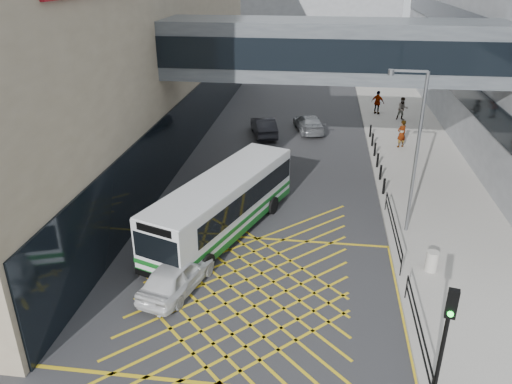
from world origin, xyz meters
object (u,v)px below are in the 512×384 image
at_px(litter_bin, 432,261).
at_px(pedestrian_c, 378,103).
at_px(pedestrian_a, 402,134).
at_px(car_white, 177,275).
at_px(car_dark, 264,126).
at_px(bus, 225,203).
at_px(street_lamp, 414,144).
at_px(car_silver, 309,123).
at_px(pedestrian_b, 402,109).
at_px(traffic_light, 446,332).

relative_size(litter_bin, pedestrian_c, 0.45).
relative_size(litter_bin, pedestrian_a, 0.46).
bearing_deg(car_white, car_dark, -77.88).
height_order(bus, pedestrian_c, bus).
relative_size(bus, street_lamp, 1.37).
bearing_deg(car_dark, pedestrian_a, 153.66).
xyz_separation_m(bus, car_white, (-0.98, -4.79, -0.83)).
xyz_separation_m(car_silver, pedestrian_a, (6.40, -3.19, 0.43)).
relative_size(bus, car_white, 2.39).
xyz_separation_m(street_lamp, pedestrian_c, (0.52, 20.43, -3.31)).
bearing_deg(pedestrian_a, car_dark, -42.99).
xyz_separation_m(pedestrian_a, pedestrian_b, (0.94, 6.77, -0.03)).
height_order(traffic_light, pedestrian_c, traffic_light).
bearing_deg(car_dark, bus, 73.95).
relative_size(car_silver, street_lamp, 0.58).
relative_size(car_dark, street_lamp, 0.59).
height_order(litter_bin, pedestrian_a, pedestrian_a).
bearing_deg(street_lamp, car_white, -146.97).
bearing_deg(pedestrian_b, street_lamp, -106.22).
height_order(street_lamp, pedestrian_c, street_lamp).
height_order(litter_bin, pedestrian_b, pedestrian_b).
distance_m(litter_bin, pedestrian_c, 23.82).
height_order(bus, car_white, bus).
relative_size(car_white, pedestrian_a, 2.26).
distance_m(bus, pedestrian_b, 22.59).
bearing_deg(litter_bin, car_dark, 117.50).
bearing_deg(traffic_light, car_white, 164.22).
distance_m(car_white, pedestrian_a, 20.89).
distance_m(litter_bin, pedestrian_b, 22.31).
height_order(bus, car_dark, bus).
bearing_deg(car_white, street_lamp, -132.86).
height_order(car_silver, pedestrian_b, pedestrian_b).
bearing_deg(bus, pedestrian_c, 87.49).
bearing_deg(traffic_light, litter_bin, 92.27).
xyz_separation_m(car_white, car_dark, (1.03, 19.72, 0.01)).
bearing_deg(car_silver, car_white, 63.84).
height_order(car_dark, street_lamp, street_lamp).
bearing_deg(litter_bin, pedestrian_a, 87.41).
relative_size(car_white, pedestrian_b, 2.34).
xyz_separation_m(bus, pedestrian_b, (10.69, 19.90, -0.44)).
distance_m(pedestrian_a, pedestrian_c, 8.38).
distance_m(car_dark, litter_bin, 19.47).
relative_size(car_white, traffic_light, 1.06).
distance_m(car_white, litter_bin, 10.32).
bearing_deg(pedestrian_b, car_white, -124.42).
bearing_deg(pedestrian_a, traffic_light, 52.66).
distance_m(bus, pedestrian_a, 16.36).
bearing_deg(litter_bin, street_lamp, 101.79).
bearing_deg(bus, car_silver, 98.33).
bearing_deg(pedestrian_a, bus, 20.93).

